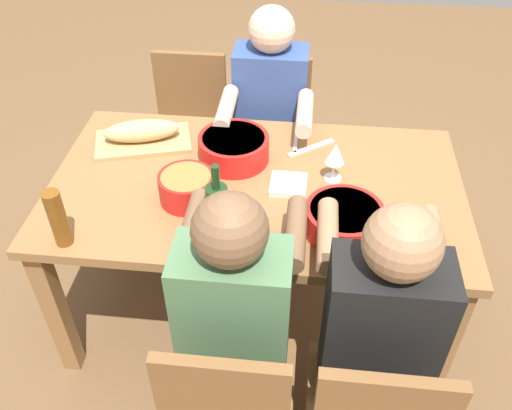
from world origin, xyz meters
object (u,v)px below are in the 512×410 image
object	(u,v)px
dining_table	(256,201)
bread_loaf	(141,131)
diner_far_center	(236,313)
wine_glass	(335,155)
cutting_board	(143,142)
wine_bottle	(217,209)
diner_far_left	(379,325)
chair_far_center	(229,402)
chair_near_center	(272,130)
serving_bowl_fruit	(187,186)
napkin_stack	(288,185)
chair_near_right	(189,125)
beer_bottle	(58,218)
serving_bowl_pasta	(234,147)
serving_bowl_greens	(344,218)
cup_far_center	(255,223)
diner_near_center	(269,113)

from	to	relation	value
dining_table	bread_loaf	distance (m)	0.58
diner_far_center	wine_glass	bearing A→B (deg)	-114.17
cutting_board	wine_bottle	size ratio (longest dim) A/B	1.38
diner_far_left	chair_far_center	bearing A→B (deg)	22.45
diner_far_left	wine_glass	bearing A→B (deg)	-77.60
chair_near_center	serving_bowl_fruit	world-z (taller)	same
chair_near_center	napkin_stack	distance (m)	0.85
chair_near_right	chair_far_center	bearing A→B (deg)	105.80
chair_near_right	serving_bowl_fruit	bearing A→B (deg)	102.32
cutting_board	bread_loaf	bearing A→B (deg)	-90.00
beer_bottle	diner_far_center	bearing A→B (deg)	161.59
bread_loaf	serving_bowl_fruit	bearing A→B (deg)	127.52
chair_far_center	bread_loaf	size ratio (longest dim) A/B	2.66
chair_far_center	bread_loaf	world-z (taller)	same
diner_far_center	serving_bowl_pasta	size ratio (longest dim) A/B	4.16
wine_glass	serving_bowl_greens	bearing A→B (deg)	96.80
serving_bowl_fruit	cup_far_center	size ratio (longest dim) A/B	2.27
diner_near_center	serving_bowl_greens	size ratio (longest dim) A/B	4.35
diner_far_center	bread_loaf	world-z (taller)	diner_far_center
chair_far_center	cutting_board	bearing A→B (deg)	-63.13
diner_far_center	napkin_stack	xyz separation A→B (m)	(-0.13, -0.59, 0.05)
diner_far_left	serving_bowl_fruit	bearing A→B (deg)	-34.84
serving_bowl_pasta	diner_near_center	bearing A→B (deg)	-103.48
serving_bowl_fruit	cutting_board	size ratio (longest dim) A/B	0.52
diner_far_left	serving_bowl_pasta	size ratio (longest dim) A/B	4.16
chair_near_center	serving_bowl_greens	distance (m)	1.12
beer_bottle	diner_far_left	bearing A→B (deg)	169.00
dining_table	cutting_board	world-z (taller)	cutting_board
chair_far_center	cup_far_center	size ratio (longest dim) A/B	9.20
serving_bowl_fruit	napkin_stack	world-z (taller)	serving_bowl_fruit
serving_bowl_fruit	diner_far_left	bearing A→B (deg)	145.16
chair_near_right	wine_glass	xyz separation A→B (m)	(-0.74, 0.72, 0.37)
wine_glass	cup_far_center	size ratio (longest dim) A/B	1.80
serving_bowl_fruit	chair_near_right	bearing A→B (deg)	-77.68
napkin_stack	diner_near_center	bearing A→B (deg)	-78.23
wine_bottle	napkin_stack	bearing A→B (deg)	-129.39
wine_glass	diner_far_center	bearing A→B (deg)	65.83
diner_far_left	beer_bottle	size ratio (longest dim) A/B	5.45
chair_far_center	serving_bowl_greens	world-z (taller)	chair_far_center
dining_table	diner_far_center	bearing A→B (deg)	90.00
chair_near_right	diner_far_left	bearing A→B (deg)	122.65
cutting_board	serving_bowl_pasta	bearing A→B (deg)	170.00
diner_near_center	napkin_stack	xyz separation A→B (m)	(-0.13, 0.61, 0.05)
diner_far_left	bread_loaf	xyz separation A→B (m)	(0.96, -0.83, 0.11)
wine_glass	chair_far_center	bearing A→B (deg)	70.62
serving_bowl_greens	diner_near_center	bearing A→B (deg)	-68.22
serving_bowl_fruit	bread_loaf	size ratio (longest dim) A/B	0.65
wine_glass	cup_far_center	distance (m)	0.44
chair_near_right	beer_bottle	bearing A→B (deg)	81.33
wine_bottle	wine_glass	xyz separation A→B (m)	(-0.40, -0.35, 0.01)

